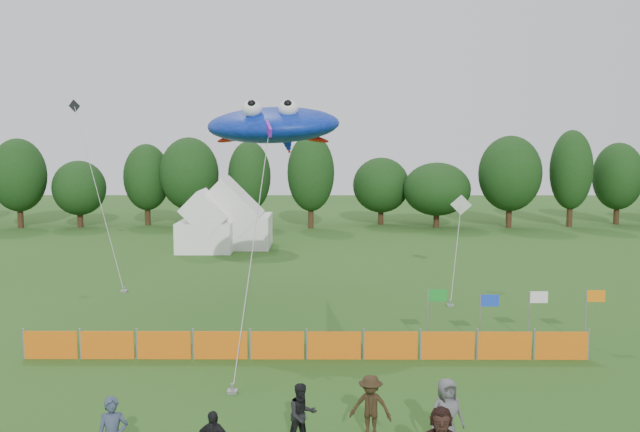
{
  "coord_description": "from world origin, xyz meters",
  "views": [
    {
      "loc": [
        0.12,
        -17.4,
        7.75
      ],
      "look_at": [
        0.0,
        6.0,
        5.2
      ],
      "focal_mm": 40.0,
      "sensor_mm": 36.0,
      "label": 1
    }
  ],
  "objects_px": {
    "tent_left": "(206,227)",
    "spectator_b": "(302,415)",
    "tent_right": "(234,221)",
    "stingray_kite": "(274,126)",
    "spectator_c": "(371,407)",
    "spectator_e": "(446,415)",
    "barrier_fence": "(305,345)"
  },
  "relations": [
    {
      "from": "spectator_c",
      "to": "spectator_b",
      "type": "bearing_deg",
      "value": -151.58
    },
    {
      "from": "tent_right",
      "to": "spectator_b",
      "type": "bearing_deg",
      "value": -79.95
    },
    {
      "from": "tent_left",
      "to": "spectator_c",
      "type": "bearing_deg",
      "value": -73.23
    },
    {
      "from": "spectator_b",
      "to": "tent_left",
      "type": "bearing_deg",
      "value": 78.18
    },
    {
      "from": "barrier_fence",
      "to": "spectator_e",
      "type": "bearing_deg",
      "value": -63.38
    },
    {
      "from": "spectator_c",
      "to": "spectator_e",
      "type": "xyz_separation_m",
      "value": [
        1.84,
        -0.68,
        0.07
      ]
    },
    {
      "from": "barrier_fence",
      "to": "stingray_kite",
      "type": "xyz_separation_m",
      "value": [
        -1.56,
        7.31,
        7.82
      ]
    },
    {
      "from": "tent_left",
      "to": "spectator_c",
      "type": "relative_size",
      "value": 2.25
    },
    {
      "from": "spectator_b",
      "to": "stingray_kite",
      "type": "distance_m",
      "value": 16.36
    },
    {
      "from": "tent_left",
      "to": "stingray_kite",
      "type": "relative_size",
      "value": 0.21
    },
    {
      "from": "spectator_b",
      "to": "spectator_c",
      "type": "relative_size",
      "value": 0.96
    },
    {
      "from": "spectator_c",
      "to": "barrier_fence",
      "type": "bearing_deg",
      "value": 119.45
    },
    {
      "from": "tent_right",
      "to": "spectator_c",
      "type": "bearing_deg",
      "value": -76.87
    },
    {
      "from": "tent_left",
      "to": "tent_right",
      "type": "height_order",
      "value": "tent_right"
    },
    {
      "from": "tent_right",
      "to": "spectator_c",
      "type": "xyz_separation_m",
      "value": [
        7.65,
        -32.8,
        -1.06
      ]
    },
    {
      "from": "tent_left",
      "to": "stingray_kite",
      "type": "bearing_deg",
      "value": -70.78
    },
    {
      "from": "tent_left",
      "to": "spectator_e",
      "type": "xyz_separation_m",
      "value": [
        11.17,
        -31.63,
        -0.78
      ]
    },
    {
      "from": "barrier_fence",
      "to": "spectator_b",
      "type": "bearing_deg",
      "value": -89.23
    },
    {
      "from": "barrier_fence",
      "to": "spectator_c",
      "type": "height_order",
      "value": "spectator_c"
    },
    {
      "from": "tent_right",
      "to": "barrier_fence",
      "type": "relative_size",
      "value": 0.27
    },
    {
      "from": "spectator_b",
      "to": "stingray_kite",
      "type": "bearing_deg",
      "value": 71.17
    },
    {
      "from": "tent_left",
      "to": "barrier_fence",
      "type": "distance_m",
      "value": 25.42
    },
    {
      "from": "barrier_fence",
      "to": "spectator_c",
      "type": "relative_size",
      "value": 11.71
    },
    {
      "from": "stingray_kite",
      "to": "tent_right",
      "type": "bearing_deg",
      "value": 102.69
    },
    {
      "from": "tent_right",
      "to": "spectator_e",
      "type": "distance_m",
      "value": 34.82
    },
    {
      "from": "spectator_e",
      "to": "tent_right",
      "type": "bearing_deg",
      "value": 89.22
    },
    {
      "from": "stingray_kite",
      "to": "spectator_b",
      "type": "bearing_deg",
      "value": -83.46
    },
    {
      "from": "spectator_e",
      "to": "spectator_b",
      "type": "bearing_deg",
      "value": 159.77
    },
    {
      "from": "tent_right",
      "to": "spectator_b",
      "type": "relative_size",
      "value": 3.28
    },
    {
      "from": "tent_left",
      "to": "spectator_b",
      "type": "distance_m",
      "value": 32.32
    },
    {
      "from": "tent_left",
      "to": "spectator_b",
      "type": "height_order",
      "value": "tent_left"
    },
    {
      "from": "spectator_c",
      "to": "stingray_kite",
      "type": "bearing_deg",
      "value": 117.68
    }
  ]
}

